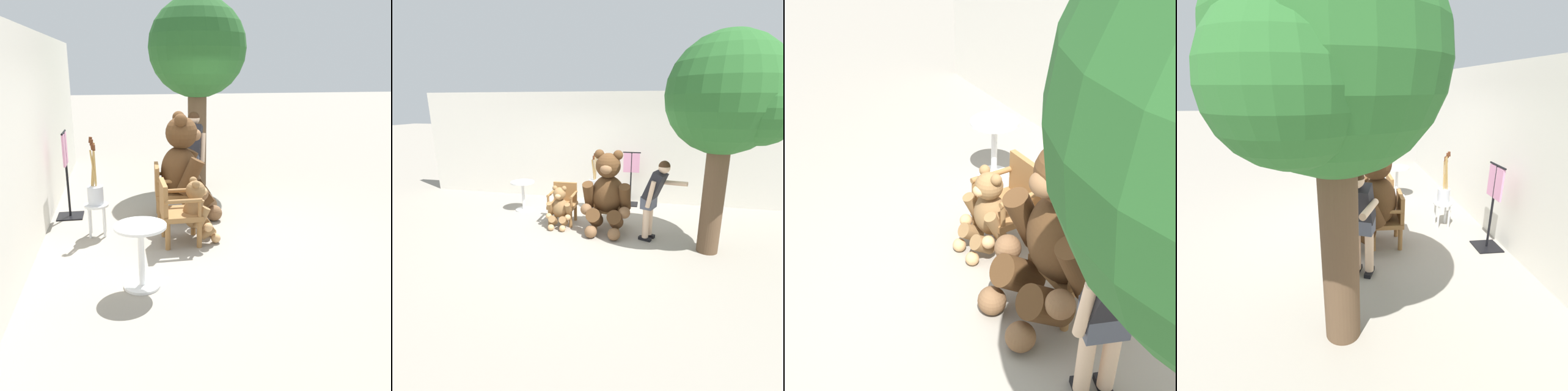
% 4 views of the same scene
% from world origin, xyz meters
% --- Properties ---
extents(ground_plane, '(60.00, 60.00, 0.00)m').
position_xyz_m(ground_plane, '(0.00, 0.00, 0.00)').
color(ground_plane, gray).
extents(wooden_chair_left, '(0.57, 0.53, 0.86)m').
position_xyz_m(wooden_chair_left, '(-0.50, 0.50, 0.46)').
color(wooden_chair_left, olive).
rests_on(wooden_chair_left, ground).
extents(wooden_chair_right, '(0.58, 0.55, 0.86)m').
position_xyz_m(wooden_chair_right, '(0.50, 0.50, 0.46)').
color(wooden_chair_right, olive).
rests_on(wooden_chair_right, ground).
extents(teddy_bear_large, '(0.99, 0.95, 1.65)m').
position_xyz_m(teddy_bear_large, '(0.50, 0.23, 0.81)').
color(teddy_bear_large, '#4C3019').
rests_on(teddy_bear_large, ground).
extents(teddy_bear_small, '(0.53, 0.50, 0.89)m').
position_xyz_m(teddy_bear_small, '(-0.50, 0.21, 0.43)').
color(teddy_bear_small, olive).
rests_on(teddy_bear_small, ground).
extents(person_visitor, '(0.83, 0.48, 1.55)m').
position_xyz_m(person_visitor, '(1.41, -0.03, 0.92)').
color(person_visitor, black).
rests_on(person_visitor, ground).
extents(white_stool, '(0.34, 0.34, 0.46)m').
position_xyz_m(white_stool, '(-0.05, 1.58, 0.36)').
color(white_stool, silver).
rests_on(white_stool, ground).
extents(brush_bucket, '(0.22, 0.22, 0.94)m').
position_xyz_m(brush_bucket, '(-0.05, 1.58, 0.66)').
color(brush_bucket, silver).
rests_on(brush_bucket, white_stool).
extents(round_side_table, '(0.56, 0.56, 0.72)m').
position_xyz_m(round_side_table, '(-1.68, 1.04, 0.45)').
color(round_side_table, white).
rests_on(round_side_table, ground).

